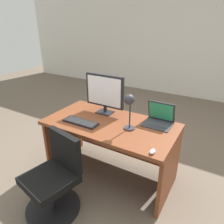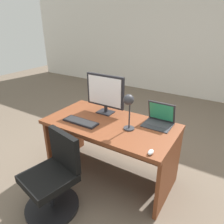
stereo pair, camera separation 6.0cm
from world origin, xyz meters
name	(u,v)px [view 1 (the left image)]	position (x,y,z in m)	size (l,w,h in m)	color
ground	(152,127)	(0.00, 1.50, 0.00)	(12.00, 12.00, 0.00)	#6B5B4C
back_wall	(188,39)	(0.00, 3.59, 1.40)	(10.00, 0.10, 2.80)	silver
desk	(112,137)	(0.00, 0.04, 0.53)	(1.51, 0.79, 0.74)	brown
monitor	(105,92)	(-0.20, 0.21, 1.02)	(0.52, 0.16, 0.49)	black
laptop	(160,117)	(0.49, 0.28, 0.82)	(0.31, 0.27, 0.25)	#2D2D33
keyboard	(81,122)	(-0.29, -0.18, 0.75)	(0.43, 0.14, 0.02)	black
mouse	(152,152)	(0.63, -0.33, 0.76)	(0.05, 0.08, 0.04)	silver
desk_lamp	(129,104)	(0.25, -0.04, 1.04)	(0.12, 0.14, 0.41)	#2D2D33
office_chair	(55,181)	(-0.23, -0.72, 0.33)	(0.56, 0.57, 0.83)	black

